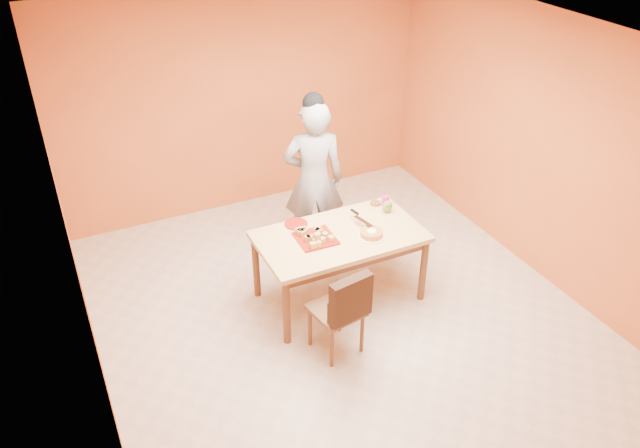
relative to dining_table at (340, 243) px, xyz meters
name	(u,v)px	position (x,y,z in m)	size (l,w,h in m)	color
floor	(339,312)	(-0.11, -0.22, -0.67)	(5.00, 5.00, 0.00)	beige
ceiling	(345,40)	(-0.11, -0.22, 2.03)	(5.00, 5.00, 0.00)	white
wall_back	(245,101)	(-0.11, 2.28, 0.68)	(4.50, 4.50, 0.00)	orange
wall_left	(74,258)	(-2.36, -0.22, 0.68)	(5.00, 5.00, 0.00)	orange
wall_right	(539,147)	(2.14, -0.22, 0.68)	(5.00, 5.00, 0.00)	orange
dining_table	(340,243)	(0.00, 0.00, 0.00)	(1.60, 0.90, 0.76)	tan
dining_chair	(337,309)	(-0.37, -0.68, -0.19)	(0.49, 0.55, 0.92)	brown
pastry_pile	(316,233)	(-0.25, 0.02, 0.17)	(0.32, 0.32, 0.10)	tan
person	(314,180)	(0.13, 0.88, 0.23)	(0.66, 0.43, 1.80)	gray
pastry_platter	(316,238)	(-0.25, 0.02, 0.10)	(0.36, 0.36, 0.02)	maroon
red_dinner_plate	(296,224)	(-0.31, 0.35, 0.10)	(0.23, 0.23, 0.01)	maroon
white_cake_plate	(371,236)	(0.25, -0.16, 0.10)	(0.26, 0.26, 0.01)	white
sponge_cake	(371,233)	(0.25, -0.16, 0.13)	(0.22, 0.22, 0.05)	orange
cake_server	(363,221)	(0.26, 0.02, 0.16)	(0.05, 0.25, 0.01)	silver
egg_ornament	(387,207)	(0.62, 0.16, 0.16)	(0.11, 0.08, 0.13)	olive
magenta_glass	(385,201)	(0.68, 0.29, 0.15)	(0.07, 0.07, 0.11)	#BF1C7B
checker_tin	(375,203)	(0.59, 0.35, 0.11)	(0.11, 0.11, 0.03)	#3D1D10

